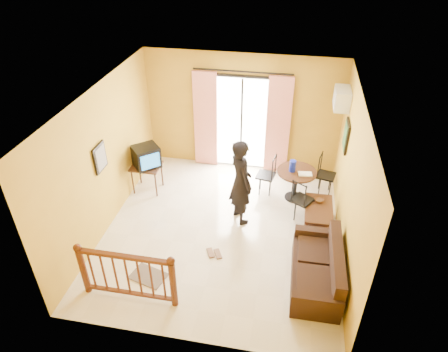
% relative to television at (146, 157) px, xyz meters
% --- Properties ---
extents(ground, '(5.00, 5.00, 0.00)m').
position_rel_television_xyz_m(ground, '(1.87, -1.06, -0.87)').
color(ground, beige).
rests_on(ground, ground).
extents(room_shell, '(5.00, 5.00, 5.00)m').
position_rel_television_xyz_m(room_shell, '(1.87, -1.06, 0.83)').
color(room_shell, white).
rests_on(room_shell, ground).
extents(balcony_door, '(2.25, 0.14, 2.46)m').
position_rel_television_xyz_m(balcony_door, '(1.87, 1.37, 0.31)').
color(balcony_door, black).
rests_on(balcony_door, ground).
extents(tv_table, '(0.64, 0.53, 0.64)m').
position_rel_television_xyz_m(tv_table, '(-0.03, 0.00, -0.31)').
color(tv_table, black).
rests_on(tv_table, ground).
extents(television, '(0.70, 0.70, 0.47)m').
position_rel_television_xyz_m(television, '(0.00, 0.00, 0.00)').
color(television, black).
rests_on(television, tv_table).
extents(picture_left, '(0.05, 0.42, 0.52)m').
position_rel_television_xyz_m(picture_left, '(-0.35, -1.26, 0.68)').
color(picture_left, black).
rests_on(picture_left, room_shell).
extents(dining_table, '(0.84, 0.84, 0.70)m').
position_rel_television_xyz_m(dining_table, '(3.23, 0.28, -0.32)').
color(dining_table, black).
rests_on(dining_table, ground).
extents(water_jug, '(0.14, 0.14, 0.25)m').
position_rel_television_xyz_m(water_jug, '(3.13, 0.27, -0.04)').
color(water_jug, '#1220A8').
rests_on(water_jug, dining_table).
extents(serving_tray, '(0.30, 0.21, 0.02)m').
position_rel_television_xyz_m(serving_tray, '(3.40, 0.18, -0.16)').
color(serving_tray, beige).
rests_on(serving_tray, dining_table).
extents(dining_chairs, '(1.78, 1.51, 0.95)m').
position_rel_television_xyz_m(dining_chairs, '(3.28, 0.21, -0.87)').
color(dining_chairs, black).
rests_on(dining_chairs, ground).
extents(air_conditioner, '(0.31, 0.60, 0.40)m').
position_rel_television_xyz_m(air_conditioner, '(3.96, 0.89, 1.28)').
color(air_conditioner, white).
rests_on(air_conditioner, room_shell).
extents(botanical_print, '(0.05, 0.50, 0.60)m').
position_rel_television_xyz_m(botanical_print, '(4.08, 0.24, 0.78)').
color(botanical_print, black).
rests_on(botanical_print, room_shell).
extents(coffee_table, '(0.54, 0.97, 0.43)m').
position_rel_television_xyz_m(coffee_table, '(3.72, -0.55, -0.58)').
color(coffee_table, black).
rests_on(coffee_table, ground).
extents(bowl, '(0.25, 0.25, 0.06)m').
position_rel_television_xyz_m(bowl, '(3.72, -0.33, -0.41)').
color(bowl, '#51321C').
rests_on(bowl, coffee_table).
extents(sofa, '(0.80, 1.68, 0.80)m').
position_rel_television_xyz_m(sofa, '(3.72, -2.11, -0.57)').
color(sofa, black).
rests_on(sofa, ground).
extents(standing_person, '(0.73, 0.79, 1.81)m').
position_rel_television_xyz_m(standing_person, '(2.16, -0.64, 0.03)').
color(standing_person, black).
rests_on(standing_person, ground).
extents(stair_balustrade, '(1.63, 0.13, 1.04)m').
position_rel_television_xyz_m(stair_balustrade, '(0.72, -2.96, -0.31)').
color(stair_balustrade, '#471E0F').
rests_on(stair_balustrade, ground).
extents(doormat, '(0.69, 0.55, 0.02)m').
position_rel_television_xyz_m(doormat, '(0.84, -2.49, -0.86)').
color(doormat, '#5B5049').
rests_on(doormat, ground).
extents(sandals, '(0.34, 0.27, 0.03)m').
position_rel_television_xyz_m(sandals, '(1.86, -1.75, -0.86)').
color(sandals, '#51321C').
rests_on(sandals, ground).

